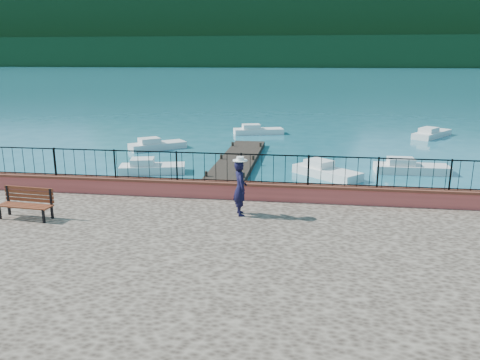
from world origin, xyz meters
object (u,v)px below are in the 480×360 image
(boat_0, at_px, (152,165))
(boat_2, at_px, (412,165))
(person, at_px, (240,188))
(boat_3, at_px, (157,143))
(boat_5, at_px, (432,132))
(boat_1, at_px, (327,169))
(boat_4, at_px, (258,129))
(park_bench, at_px, (26,209))

(boat_0, relative_size, boat_2, 0.89)
(person, relative_size, boat_2, 0.45)
(person, distance_m, boat_2, 13.60)
(boat_3, relative_size, boat_5, 0.84)
(person, xyz_separation_m, boat_1, (2.97, 9.85, -1.63))
(boat_4, relative_size, boat_5, 0.89)
(park_bench, distance_m, boat_1, 14.42)
(park_bench, xyz_separation_m, boat_5, (17.41, 24.58, -1.08))
(park_bench, xyz_separation_m, boat_2, (13.53, 12.57, -1.08))
(park_bench, relative_size, person, 1.00)
(boat_0, xyz_separation_m, boat_3, (-1.78, 6.34, 0.00))
(park_bench, height_order, boat_5, park_bench)
(person, xyz_separation_m, boat_2, (7.35, 11.32, -1.63))
(park_bench, height_order, person, person)
(boat_1, distance_m, boat_5, 15.81)
(boat_2, distance_m, boat_4, 14.77)
(park_bench, distance_m, boat_3, 17.11)
(boat_1, bearing_deg, boat_0, -134.66)
(boat_1, bearing_deg, boat_3, -166.36)
(boat_0, bearing_deg, boat_2, -5.47)
(boat_5, bearing_deg, boat_0, 165.09)
(boat_1, bearing_deg, boat_4, 152.84)
(boat_3, bearing_deg, boat_1, -66.50)
(boat_2, xyz_separation_m, boat_4, (-9.21, 11.55, 0.00))
(boat_0, distance_m, boat_1, 8.93)
(boat_2, xyz_separation_m, boat_3, (-15.09, 4.43, 0.00))
(person, relative_size, boat_3, 0.46)
(boat_0, height_order, boat_1, same)
(person, height_order, boat_1, person)
(boat_1, bearing_deg, boat_5, 100.99)
(boat_2, bearing_deg, boat_4, 127.89)
(boat_0, distance_m, boat_3, 6.59)
(park_bench, height_order, boat_0, park_bench)
(person, relative_size, boat_4, 0.44)
(boat_3, bearing_deg, boat_0, -111.95)
(boat_4, bearing_deg, person, -101.55)
(boat_1, height_order, boat_2, same)
(boat_4, xyz_separation_m, boat_5, (13.09, 0.46, 0.00))
(park_bench, height_order, boat_2, park_bench)
(park_bench, bearing_deg, person, 16.55)
(boat_2, height_order, boat_4, same)
(park_bench, distance_m, boat_4, 24.53)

